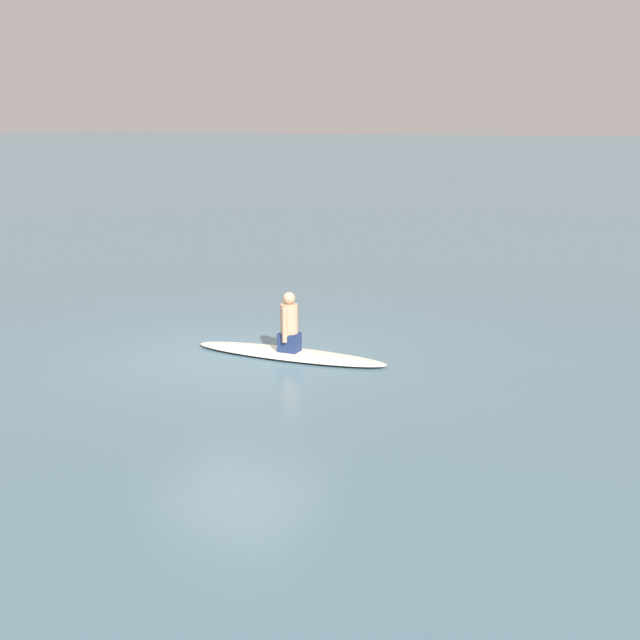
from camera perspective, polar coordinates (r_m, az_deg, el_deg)
The scene contains 3 objects.
ground_plane at distance 13.53m, azimuth -5.54°, elevation -2.53°, with size 400.00×400.00×0.00m, color slate.
surfboard at distance 13.54m, azimuth -2.04°, elevation -2.26°, with size 3.27×0.73×0.09m, color silver.
person_paddler at distance 13.42m, azimuth -2.06°, elevation -0.32°, with size 0.34×0.42×0.95m.
Camera 1 is at (-7.72, 10.50, 3.64)m, focal length 48.11 mm.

